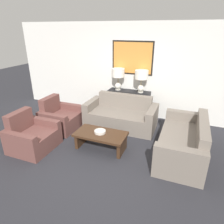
# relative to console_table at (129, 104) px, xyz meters

# --- Properties ---
(ground_plane) EXTENTS (20.00, 20.00, 0.00)m
(ground_plane) POSITION_rel_console_table_xyz_m (0.00, -2.20, -0.40)
(ground_plane) COLOR #28282D
(back_wall) EXTENTS (7.53, 0.12, 2.65)m
(back_wall) POSITION_rel_console_table_xyz_m (0.00, 0.27, 0.93)
(back_wall) COLOR silver
(back_wall) RESTS_ON ground_plane
(console_table) EXTENTS (1.21, 0.39, 0.80)m
(console_table) POSITION_rel_console_table_xyz_m (0.00, 0.00, 0.00)
(console_table) COLOR black
(console_table) RESTS_ON ground_plane
(table_lamp_left) EXTENTS (0.36, 0.36, 0.62)m
(table_lamp_left) POSITION_rel_console_table_xyz_m (-0.34, 0.00, 0.83)
(table_lamp_left) COLOR silver
(table_lamp_left) RESTS_ON console_table
(table_lamp_right) EXTENTS (0.36, 0.36, 0.62)m
(table_lamp_right) POSITION_rel_console_table_xyz_m (0.34, 0.00, 0.83)
(table_lamp_right) COLOR silver
(table_lamp_right) RESTS_ON console_table
(couch_by_back_wall) EXTENTS (1.85, 0.88, 0.82)m
(couch_by_back_wall) POSITION_rel_console_table_xyz_m (0.00, -0.67, -0.11)
(couch_by_back_wall) COLOR slate
(couch_by_back_wall) RESTS_ON ground_plane
(couch_by_side) EXTENTS (0.88, 1.85, 0.82)m
(couch_by_side) POSITION_rel_console_table_xyz_m (1.64, -1.47, -0.11)
(couch_by_side) COLOR slate
(couch_by_side) RESTS_ON ground_plane
(coffee_table) EXTENTS (1.11, 0.59, 0.38)m
(coffee_table) POSITION_rel_console_table_xyz_m (-0.05, -1.88, -0.12)
(coffee_table) COLOR #3D2616
(coffee_table) RESTS_ON ground_plane
(decorative_bowl) EXTENTS (0.25, 0.25, 0.05)m
(decorative_bowl) POSITION_rel_console_table_xyz_m (-0.07, -1.87, 0.00)
(decorative_bowl) COLOR beige
(decorative_bowl) RESTS_ON coffee_table
(armchair_near_back_wall) EXTENTS (0.83, 0.92, 0.83)m
(armchair_near_back_wall) POSITION_rel_console_table_xyz_m (-1.46, -1.36, -0.12)
(armchair_near_back_wall) COLOR brown
(armchair_near_back_wall) RESTS_ON ground_plane
(armchair_near_camera) EXTENTS (0.83, 0.92, 0.83)m
(armchair_near_camera) POSITION_rel_console_table_xyz_m (-1.46, -2.41, -0.12)
(armchair_near_camera) COLOR brown
(armchair_near_camera) RESTS_ON ground_plane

